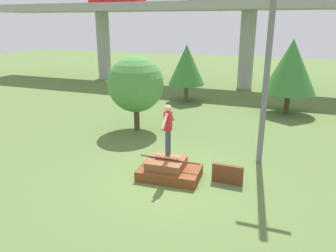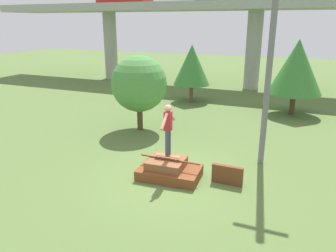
% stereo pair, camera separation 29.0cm
% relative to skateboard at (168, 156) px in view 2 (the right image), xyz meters
% --- Properties ---
extents(ground_plane, '(80.00, 80.00, 0.00)m').
position_rel_skateboard_xyz_m(ground_plane, '(0.08, -0.05, -0.73)').
color(ground_plane, '#567038').
extents(scrap_pile, '(2.02, 1.38, 0.65)m').
position_rel_skateboard_xyz_m(scrap_pile, '(0.04, -0.05, -0.47)').
color(scrap_pile, brown).
rests_on(scrap_pile, ground_plane).
extents(scrap_plank_loose, '(0.96, 0.15, 0.60)m').
position_rel_skateboard_xyz_m(scrap_plank_loose, '(1.89, 0.22, -0.42)').
color(scrap_plank_loose, brown).
rests_on(scrap_plank_loose, ground_plane).
extents(skateboard, '(0.84, 0.24, 0.09)m').
position_rel_skateboard_xyz_m(skateboard, '(0.00, 0.00, 0.00)').
color(skateboard, brown).
rests_on(skateboard, scrap_pile).
extents(skater, '(0.23, 1.18, 1.65)m').
position_rel_skateboard_xyz_m(skater, '(-0.00, 0.00, 0.97)').
color(skater, '#383D4C').
rests_on(skater, skateboard).
extents(highway_overpass, '(44.00, 4.29, 6.20)m').
position_rel_skateboard_xyz_m(highway_overpass, '(0.08, 15.92, 4.70)').
color(highway_overpass, '#9E9E99').
rests_on(highway_overpass, ground_plane).
extents(utility_pole, '(1.30, 0.20, 7.45)m').
position_rel_skateboard_xyz_m(utility_pole, '(2.64, 2.25, 3.12)').
color(utility_pole, slate).
rests_on(utility_pole, ground_plane).
extents(tree_behind_left, '(2.77, 2.77, 3.98)m').
position_rel_skateboard_xyz_m(tree_behind_left, '(3.30, 9.46, 1.83)').
color(tree_behind_left, '#4C3823').
rests_on(tree_behind_left, ground_plane).
extents(tree_behind_right, '(2.52, 2.52, 3.41)m').
position_rel_skateboard_xyz_m(tree_behind_right, '(-3.06, 3.97, 1.42)').
color(tree_behind_right, '#4C3823').
rests_on(tree_behind_right, ground_plane).
extents(tree_mid_back, '(2.25, 2.25, 3.50)m').
position_rel_skateboard_xyz_m(tree_mid_back, '(-2.70, 10.24, 1.55)').
color(tree_mid_back, brown).
rests_on(tree_mid_back, ground_plane).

